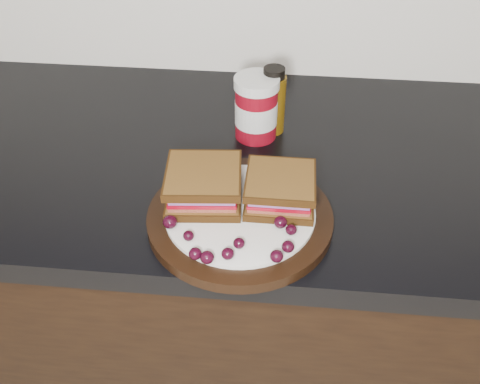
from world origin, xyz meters
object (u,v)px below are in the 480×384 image
object	(u,v)px
sandwich_left	(204,185)
condiment_jar	(256,108)
plate	(240,218)
oil_bottle	(273,100)

from	to	relation	value
sandwich_left	condiment_jar	size ratio (longest dim) A/B	0.95
plate	oil_bottle	bearing A→B (deg)	82.35
sandwich_left	oil_bottle	distance (m)	0.25
condiment_jar	oil_bottle	bearing A→B (deg)	37.26
plate	oil_bottle	size ratio (longest dim) A/B	2.20
condiment_jar	oil_bottle	size ratio (longest dim) A/B	0.93
plate	condiment_jar	distance (m)	0.24
plate	sandwich_left	world-z (taller)	sandwich_left
oil_bottle	sandwich_left	bearing A→B (deg)	-111.31
sandwich_left	oil_bottle	size ratio (longest dim) A/B	0.89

